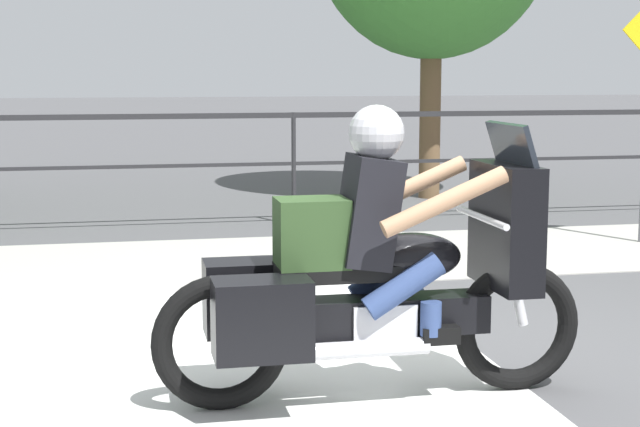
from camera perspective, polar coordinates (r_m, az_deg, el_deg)
ground_plane at (r=6.02m, az=7.68°, el=-8.53°), size 120.00×120.00×0.00m
sidewalk_band at (r=9.21m, az=0.66°, el=-2.53°), size 44.00×2.40×0.01m
crosswalk_band at (r=5.53m, az=-7.06°, el=-10.03°), size 3.55×6.00×0.01m
fence_railing at (r=11.02m, az=-1.55°, el=4.48°), size 36.00×0.05×1.27m
motorcycle at (r=5.15m, az=3.09°, el=-3.43°), size 2.33×0.76×1.57m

